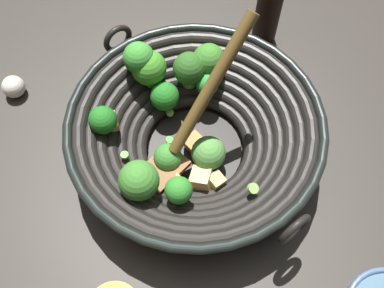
{
  "coord_description": "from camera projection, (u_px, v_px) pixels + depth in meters",
  "views": [
    {
      "loc": [
        -0.2,
        -0.27,
        0.64
      ],
      "look_at": [
        -0.0,
        0.0,
        0.03
      ],
      "focal_mm": 40.67,
      "sensor_mm": 36.0,
      "label": 1
    }
  ],
  "objects": [
    {
      "name": "ground_plane",
      "position": [
        195.0,
        152.0,
        0.73
      ],
      "size": [
        4.0,
        4.0,
        0.0
      ],
      "primitive_type": "plane",
      "color": "#332D28"
    },
    {
      "name": "garlic_bulb",
      "position": [
        14.0,
        87.0,
        0.77
      ],
      "size": [
        0.04,
        0.04,
        0.04
      ],
      "primitive_type": "sphere",
      "color": "silver",
      "rests_on": "ground"
    },
    {
      "name": "soy_sauce_bottle",
      "position": [
        269.0,
        7.0,
        0.77
      ],
      "size": [
        0.05,
        0.05,
        0.2
      ],
      "color": "black",
      "rests_on": "ground"
    },
    {
      "name": "wok",
      "position": [
        193.0,
        131.0,
        0.67
      ],
      "size": [
        0.39,
        0.43,
        0.24
      ],
      "color": "black",
      "rests_on": "ground"
    }
  ]
}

